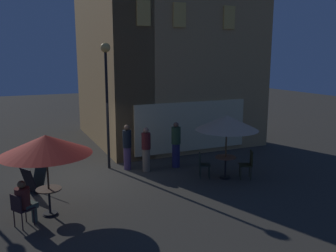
# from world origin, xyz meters

# --- Properties ---
(ground_plane) EXTENTS (60.00, 60.00, 0.00)m
(ground_plane) POSITION_xyz_m (0.00, 0.00, 0.00)
(ground_plane) COLOR #36332C
(cafe_building) EXTENTS (7.40, 7.75, 8.04)m
(cafe_building) POSITION_xyz_m (3.82, 3.67, 4.01)
(cafe_building) COLOR tan
(cafe_building) RESTS_ON ground
(street_lamp_near_corner) EXTENTS (0.35, 0.35, 4.66)m
(street_lamp_near_corner) POSITION_xyz_m (1.16, 0.91, 3.34)
(street_lamp_near_corner) COLOR black
(street_lamp_near_corner) RESTS_ON ground
(menu_sandwich_board) EXTENTS (0.82, 0.79, 0.83)m
(menu_sandwich_board) POSITION_xyz_m (-1.61, -0.53, 0.43)
(menu_sandwich_board) COLOR #222823
(menu_sandwich_board) RESTS_ON ground
(cafe_table_0) EXTENTS (0.72, 0.72, 0.77)m
(cafe_table_0) POSITION_xyz_m (4.55, -1.86, 0.56)
(cafe_table_0) COLOR black
(cafe_table_0) RESTS_ON ground
(cafe_table_1) EXTENTS (0.67, 0.67, 0.74)m
(cafe_table_1) POSITION_xyz_m (-1.36, -2.43, 0.51)
(cafe_table_1) COLOR black
(cafe_table_1) RESTS_ON ground
(patio_umbrella_0) EXTENTS (2.16, 2.16, 2.22)m
(patio_umbrella_0) POSITION_xyz_m (4.55, -1.86, 1.96)
(patio_umbrella_0) COLOR black
(patio_umbrella_0) RESTS_ON ground
(patio_umbrella_1) EXTENTS (2.37, 2.37, 2.19)m
(patio_umbrella_1) POSITION_xyz_m (-1.36, -2.43, 1.93)
(patio_umbrella_1) COLOR black
(patio_umbrella_1) RESTS_ON ground
(cafe_chair_0) EXTENTS (0.58, 0.58, 1.00)m
(cafe_chair_0) POSITION_xyz_m (5.24, -2.23, 0.60)
(cafe_chair_0) COLOR black
(cafe_chair_0) RESTS_ON ground
(cafe_chair_1) EXTENTS (0.52, 0.52, 0.89)m
(cafe_chair_1) POSITION_xyz_m (3.83, -1.52, 0.55)
(cafe_chair_1) COLOR black
(cafe_chair_1) RESTS_ON ground
(cafe_chair_2) EXTENTS (0.57, 0.57, 0.87)m
(cafe_chair_2) POSITION_xyz_m (-2.09, -2.90, 0.54)
(cafe_chair_2) COLOR black
(cafe_chair_2) RESTS_ON ground
(patron_seated_0) EXTENTS (0.54, 0.50, 1.20)m
(patron_seated_0) POSITION_xyz_m (-1.98, -2.82, 0.68)
(patron_seated_0) COLOR #34433C
(patron_seated_0) RESTS_ON ground
(patron_standing_1) EXTENTS (0.35, 0.35, 1.75)m
(patron_standing_1) POSITION_xyz_m (3.54, 0.01, 0.88)
(patron_standing_1) COLOR #25244D
(patron_standing_1) RESTS_ON ground
(patron_standing_2) EXTENTS (0.33, 0.33, 1.65)m
(patron_standing_2) POSITION_xyz_m (2.32, -0.01, 0.83)
(patron_standing_2) COLOR #836E56
(patron_standing_2) RESTS_ON ground
(patron_standing_3) EXTENTS (0.32, 0.32, 1.70)m
(patron_standing_3) POSITION_xyz_m (1.75, 0.50, 0.87)
(patron_standing_3) COLOR #533B5F
(patron_standing_3) RESTS_ON ground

